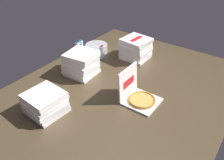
# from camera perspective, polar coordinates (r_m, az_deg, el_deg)

# --- Properties ---
(ground_plane) EXTENTS (3.20, 2.40, 0.02)m
(ground_plane) POSITION_cam_1_polar(r_m,az_deg,el_deg) (2.81, 1.66, -3.20)
(ground_plane) COLOR #4C3D28
(open_pizza_box) EXTENTS (0.36, 0.39, 0.38)m
(open_pizza_box) POSITION_cam_1_polar(r_m,az_deg,el_deg) (2.66, 6.36, -3.75)
(open_pizza_box) COLOR white
(open_pizza_box) RESTS_ON ground_plane
(pizza_stack_right_mid) EXTENTS (0.41, 0.41, 0.23)m
(pizza_stack_right_mid) POSITION_cam_1_polar(r_m,az_deg,el_deg) (2.56, -15.85, -5.42)
(pizza_stack_right_mid) COLOR white
(pizza_stack_right_mid) RESTS_ON ground_plane
(pizza_stack_left_far) EXTENTS (0.40, 0.40, 0.31)m
(pizza_stack_left_far) POSITION_cam_1_polar(r_m,az_deg,el_deg) (3.47, 5.78, 7.62)
(pizza_stack_left_far) COLOR white
(pizza_stack_left_far) RESTS_ON ground_plane
(pizza_stack_right_far) EXTENTS (0.41, 0.41, 0.31)m
(pizza_stack_right_far) POSITION_cam_1_polar(r_m,az_deg,el_deg) (3.09, -7.51, 3.95)
(pizza_stack_right_far) COLOR white
(pizza_stack_right_far) RESTS_ON ground_plane
(ice_bucket) EXTENTS (0.34, 0.34, 0.12)m
(ice_bucket) POSITION_cam_1_polar(r_m,az_deg,el_deg) (3.69, -3.77, 7.69)
(ice_bucket) COLOR #B7BABF
(ice_bucket) RESTS_ON ground_plane
(water_bottle_0) EXTENTS (0.07, 0.07, 0.20)m
(water_bottle_0) POSITION_cam_1_polar(r_m,az_deg,el_deg) (3.68, -7.49, 8.03)
(water_bottle_0) COLOR silver
(water_bottle_0) RESTS_ON ground_plane
(water_bottle_1) EXTENTS (0.07, 0.07, 0.20)m
(water_bottle_1) POSITION_cam_1_polar(r_m,az_deg,el_deg) (3.48, -2.44, 6.76)
(water_bottle_1) COLOR silver
(water_bottle_1) RESTS_ON ground_plane
(water_bottle_2) EXTENTS (0.07, 0.07, 0.20)m
(water_bottle_2) POSITION_cam_1_polar(r_m,az_deg,el_deg) (3.62, -8.24, 7.55)
(water_bottle_2) COLOR white
(water_bottle_2) RESTS_ON ground_plane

